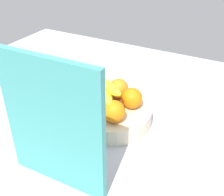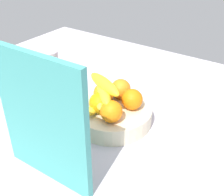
% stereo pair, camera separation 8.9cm
% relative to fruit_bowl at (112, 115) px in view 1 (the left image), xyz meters
% --- Properties ---
extents(ground_plane, '(1.80, 1.40, 0.03)m').
position_rel_fruit_bowl_xyz_m(ground_plane, '(-0.02, -0.00, -0.04)').
color(ground_plane, '#B9B2BF').
extents(fruit_bowl, '(0.27, 0.27, 0.06)m').
position_rel_fruit_bowl_xyz_m(fruit_bowl, '(0.00, 0.00, 0.00)').
color(fruit_bowl, beige).
rests_on(fruit_bowl, ground_plane).
extents(orange_front_left, '(0.07, 0.07, 0.07)m').
position_rel_fruit_bowl_xyz_m(orange_front_left, '(-0.06, -0.04, 0.06)').
color(orange_front_left, orange).
rests_on(orange_front_left, fruit_bowl).
extents(orange_front_right, '(0.07, 0.07, 0.07)m').
position_rel_fruit_bowl_xyz_m(orange_front_right, '(0.01, -0.07, 0.06)').
color(orange_front_right, orange).
rests_on(orange_front_right, fruit_bowl).
extents(orange_center, '(0.07, 0.07, 0.07)m').
position_rel_fruit_bowl_xyz_m(orange_center, '(0.05, -0.02, 0.06)').
color(orange_center, orange).
rests_on(orange_center, fruit_bowl).
extents(orange_back_left, '(0.07, 0.07, 0.07)m').
position_rel_fruit_bowl_xyz_m(orange_back_left, '(0.02, 0.04, 0.06)').
color(orange_back_left, orange).
rests_on(orange_back_left, fruit_bowl).
extents(orange_back_right, '(0.07, 0.07, 0.07)m').
position_rel_fruit_bowl_xyz_m(orange_back_right, '(-0.04, 0.06, 0.06)').
color(orange_back_right, orange).
rests_on(orange_back_right, fruit_bowl).
extents(banana_bunch, '(0.17, 0.18, 0.11)m').
position_rel_fruit_bowl_xyz_m(banana_bunch, '(0.03, 0.01, 0.08)').
color(banana_bunch, yellow).
rests_on(banana_bunch, fruit_bowl).
extents(cutting_board, '(0.28, 0.02, 0.36)m').
position_rel_fruit_bowl_xyz_m(cutting_board, '(0.00, 0.30, 0.15)').
color(cutting_board, teal).
rests_on(cutting_board, ground_plane).
extents(thermos_tumbler, '(0.07, 0.07, 0.20)m').
position_rel_fruit_bowl_xyz_m(thermos_tumbler, '(0.29, -0.01, 0.07)').
color(thermos_tumbler, '#BDB0BC').
rests_on(thermos_tumbler, ground_plane).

